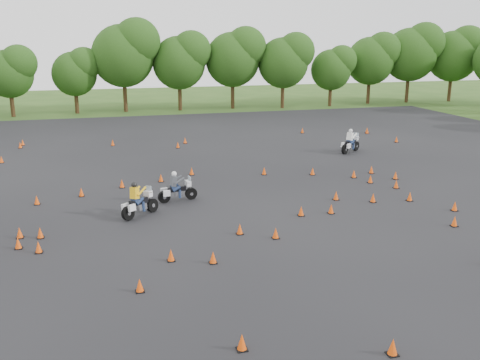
{
  "coord_description": "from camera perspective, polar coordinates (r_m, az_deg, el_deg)",
  "views": [
    {
      "loc": [
        -6.9,
        -21.32,
        8.24
      ],
      "look_at": [
        0.0,
        4.0,
        1.2
      ],
      "focal_mm": 40.0,
      "sensor_mm": 36.0,
      "label": 1
    }
  ],
  "objects": [
    {
      "name": "rider_grey",
      "position": [
        27.7,
        -6.7,
        -0.64
      ],
      "size": [
        2.18,
        1.0,
        1.62
      ],
      "primitive_type": null,
      "rotation": [
        0.0,
        0.0,
        0.18
      ],
      "color": "#43464B",
      "rests_on": "ground"
    },
    {
      "name": "rider_white",
      "position": [
        40.18,
        11.73,
        4.16
      ],
      "size": [
        2.29,
        1.86,
        1.77
      ],
      "primitive_type": null,
      "rotation": [
        0.0,
        0.0,
        0.59
      ],
      "color": "white",
      "rests_on": "ground"
    },
    {
      "name": "rider_yellow",
      "position": [
        25.61,
        -10.58,
        -2.01
      ],
      "size": [
        2.15,
        1.89,
        1.7
      ],
      "primitive_type": null,
      "rotation": [
        0.0,
        0.0,
        0.66
      ],
      "color": "gold",
      "rests_on": "ground"
    },
    {
      "name": "traffic_cones",
      "position": [
        28.59,
        -0.43,
        -1.26
      ],
      "size": [
        36.5,
        33.46,
        0.45
      ],
      "color": "#EA4B09",
      "rests_on": "asphalt_pad"
    },
    {
      "name": "treeline",
      "position": [
        57.54,
        -5.86,
        11.35
      ],
      "size": [
        87.08,
        32.67,
        10.82
      ],
      "color": "#214313",
      "rests_on": "ground"
    },
    {
      "name": "ground",
      "position": [
        23.88,
        2.53,
        -5.19
      ],
      "size": [
        140.0,
        140.0,
        0.0
      ],
      "primitive_type": "plane",
      "color": "#2D5119",
      "rests_on": "ground"
    },
    {
      "name": "asphalt_pad",
      "position": [
        29.36,
        -1.03,
        -1.28
      ],
      "size": [
        62.0,
        62.0,
        0.0
      ],
      "primitive_type": "plane",
      "color": "black",
      "rests_on": "ground"
    }
  ]
}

